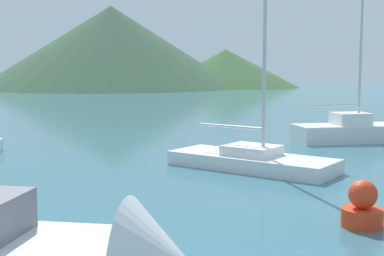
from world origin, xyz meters
TOP-DOWN VIEW (x-y plane):
  - sailboat_inner at (5.17, 20.82)m, footprint 5.40×3.96m
  - sailboat_outer at (1.85, 13.07)m, footprint 5.98×3.92m
  - buoy_marker at (5.12, 7.19)m, footprint 0.88×0.88m
  - hill_west at (-32.01, 78.77)m, footprint 43.09×43.09m
  - hill_central at (-13.91, 85.32)m, footprint 24.97×24.97m

SIDE VIEW (x-z plane):
  - sailboat_outer at x=1.85m, z-range -4.83..5.64m
  - buoy_marker at x=5.12m, z-range -0.09..0.92m
  - sailboat_inner at x=5.17m, z-range -5.22..6.37m
  - hill_central at x=-13.91m, z-range 0.00..6.42m
  - hill_west at x=-32.01m, z-range 0.00..13.51m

